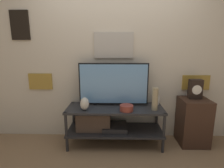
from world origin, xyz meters
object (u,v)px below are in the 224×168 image
Objects in this scene: television at (114,84)px; vase_urn_stoneware at (85,104)px; vase_tall_ceramic at (155,99)px; mantel_clock at (195,89)px; vase_wide_bowl at (127,108)px; candle_jar at (157,100)px.

vase_urn_stoneware is at bearing -151.26° from television.
vase_tall_ceramic is 1.10× the size of mantel_clock.
television is at bearing 179.06° from mantel_clock.
television reaches higher than mantel_clock.
television is at bearing 127.75° from vase_wide_bowl.
vase_tall_ceramic is at bearing -109.55° from candle_jar.
vase_wide_bowl is 0.59m from vase_urn_stoneware.
vase_tall_ceramic is 2.58× the size of candle_jar.
television is 0.52m from vase_urn_stoneware.
vase_tall_ceramic reaches higher than candle_jar.
television is 1.21m from mantel_clock.
mantel_clock is (1.61, 0.20, 0.17)m from vase_urn_stoneware.
mantel_clock is at bearing -7.14° from candle_jar.
vase_wide_bowl is 0.65× the size of mantel_clock.
vase_tall_ceramic is at bearing 1.55° from vase_urn_stoneware.
vase_wide_bowl is at bearing -149.45° from candle_jar.
vase_urn_stoneware reaches higher than candle_jar.
candle_jar is at bearing 14.10° from vase_urn_stoneware.
candle_jar is (1.07, 0.27, -0.03)m from vase_urn_stoneware.
mantel_clock is (1.21, -0.02, -0.07)m from television.
television is 3.57× the size of mantel_clock.
television is 0.72m from candle_jar.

